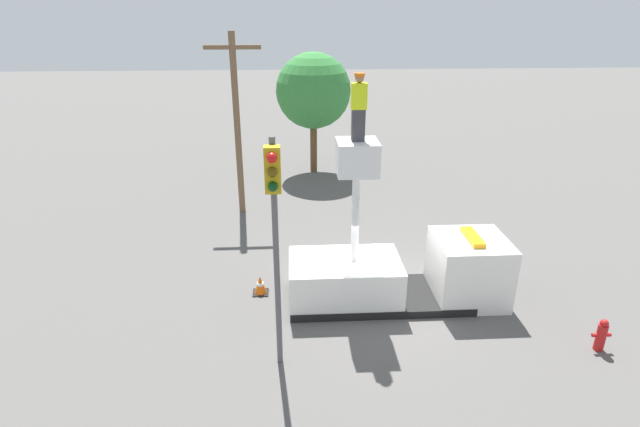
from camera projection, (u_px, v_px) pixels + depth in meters
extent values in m
plane|color=#565451|center=(378.00, 300.00, 15.12)|extent=(120.00, 120.00, 0.00)
cube|color=black|center=(378.00, 296.00, 15.07)|extent=(5.34, 2.14, 0.24)
cube|color=white|center=(345.00, 281.00, 14.80)|extent=(3.26, 2.08, 1.37)
cube|color=white|center=(468.00, 269.00, 14.88)|extent=(2.08, 2.08, 1.96)
cube|color=black|center=(505.00, 256.00, 14.79)|extent=(0.03, 1.76, 0.78)
cube|color=orange|center=(473.00, 237.00, 14.48)|extent=(0.36, 1.25, 0.14)
cylinder|color=silver|center=(355.00, 217.00, 14.02)|extent=(0.22, 0.22, 2.76)
cube|color=silver|center=(357.00, 157.00, 13.36)|extent=(1.10, 1.10, 0.90)
cube|color=#38383D|center=(358.00, 125.00, 13.03)|extent=(0.34, 0.26, 0.84)
cube|color=#D1E519|center=(359.00, 96.00, 12.74)|extent=(0.40, 0.26, 0.66)
sphere|color=#9E704C|center=(360.00, 78.00, 12.57)|extent=(0.23, 0.23, 0.23)
cylinder|color=orange|center=(360.00, 75.00, 12.53)|extent=(0.26, 0.26, 0.09)
cylinder|color=#515156|center=(276.00, 259.00, 11.41)|extent=(0.14, 0.14, 5.73)
cube|color=#B79314|center=(273.00, 170.00, 10.37)|extent=(0.34, 0.28, 1.00)
sphere|color=red|center=(272.00, 158.00, 10.08)|extent=(0.22, 0.22, 0.22)
sphere|color=#503C07|center=(272.00, 172.00, 10.20)|extent=(0.22, 0.22, 0.22)
sphere|color=#083710|center=(273.00, 187.00, 10.32)|extent=(0.22, 0.22, 0.22)
cylinder|color=red|center=(601.00, 337.00, 12.78)|extent=(0.25, 0.25, 0.74)
sphere|color=red|center=(604.00, 323.00, 12.62)|extent=(0.21, 0.21, 0.21)
cylinder|color=red|center=(594.00, 335.00, 12.75)|extent=(0.12, 0.10, 0.10)
cylinder|color=red|center=(608.00, 335.00, 12.77)|extent=(0.12, 0.10, 0.10)
cube|color=black|center=(261.00, 293.00, 15.46)|extent=(0.48, 0.48, 0.03)
cone|color=orange|center=(260.00, 285.00, 15.36)|extent=(0.40, 0.40, 0.59)
cylinder|color=white|center=(260.00, 284.00, 15.34)|extent=(0.21, 0.21, 0.08)
cylinder|color=brown|center=(314.00, 145.00, 26.35)|extent=(0.36, 0.36, 2.94)
sphere|color=#337F38|center=(313.00, 91.00, 25.28)|extent=(3.81, 3.81, 3.81)
cylinder|color=brown|center=(237.00, 127.00, 20.28)|extent=(0.26, 0.26, 7.38)
cube|color=brown|center=(232.00, 47.00, 19.09)|extent=(2.20, 0.16, 0.16)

